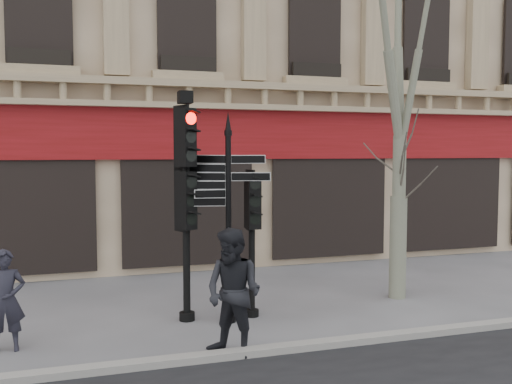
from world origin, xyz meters
The scene contains 8 objects.
ground centered at (0.00, 0.00, 0.00)m, with size 80.00×80.00×0.00m, color #58585C.
kerb centered at (0.00, -1.40, 0.06)m, with size 80.00×0.25×0.12m, color gray.
fingerpost centered at (-0.12, 0.42, 2.60)m, with size 2.13×2.13×3.88m.
traffic_signal_main centered at (-0.84, 0.74, 2.68)m, with size 0.56×0.49×4.24m.
traffic_signal_secondary centered at (0.39, 0.63, 1.91)m, with size 0.46×0.33×2.74m.
plane_tree centered at (3.80, 1.00, 5.94)m, with size 3.19×3.19×8.47m.
pedestrian_a centered at (-3.87, 0.01, 0.81)m, with size 0.59×0.39×1.62m, color black.
pedestrian_b centered at (-0.51, -1.30, 0.99)m, with size 0.96×0.75×1.98m, color black.
Camera 1 is at (-2.80, -9.60, 3.16)m, focal length 40.00 mm.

